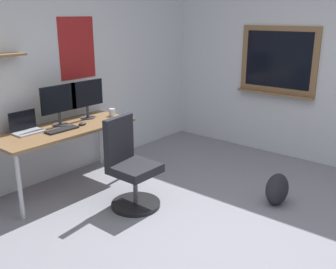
{
  "coord_description": "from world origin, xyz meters",
  "views": [
    {
      "loc": [
        -2.69,
        -1.52,
        1.95
      ],
      "look_at": [
        0.0,
        0.71,
        0.85
      ],
      "focal_mm": 41.11,
      "sensor_mm": 36.0,
      "label": 1
    }
  ],
  "objects": [
    {
      "name": "wall_back",
      "position": [
        -0.0,
        2.45,
        1.3
      ],
      "size": [
        5.0,
        0.3,
        2.6
      ],
      "color": "silver",
      "rests_on": "ground"
    },
    {
      "name": "ground_plane",
      "position": [
        0.0,
        0.0,
        0.0
      ],
      "size": [
        5.2,
        5.2,
        0.0
      ],
      "primitive_type": "plane",
      "color": "gray",
      "rests_on": "ground"
    },
    {
      "name": "monitor_primary",
      "position": [
        -0.21,
        2.14,
        1.0
      ],
      "size": [
        0.46,
        0.17,
        0.46
      ],
      "color": "#38383D",
      "rests_on": "desk"
    },
    {
      "name": "keyboard",
      "position": [
        -0.33,
        1.95,
        0.74
      ],
      "size": [
        0.37,
        0.13,
        0.02
      ],
      "primitive_type": "cube",
      "color": "black",
      "rests_on": "desk"
    },
    {
      "name": "laptop",
      "position": [
        -0.61,
        2.19,
        0.78
      ],
      "size": [
        0.31,
        0.21,
        0.23
      ],
      "color": "#ADAFB5",
      "rests_on": "desk"
    },
    {
      "name": "coffee_mug",
      "position": [
        0.46,
        2.0,
        0.77
      ],
      "size": [
        0.08,
        0.08,
        0.09
      ],
      "primitive_type": "cylinder",
      "color": "silver",
      "rests_on": "desk"
    },
    {
      "name": "computer_mouse",
      "position": [
        -0.05,
        1.95,
        0.74
      ],
      "size": [
        0.1,
        0.06,
        0.03
      ],
      "primitive_type": "ellipsoid",
      "color": "#262628",
      "rests_on": "desk"
    },
    {
      "name": "backpack",
      "position": [
        0.91,
        -0.04,
        0.17
      ],
      "size": [
        0.32,
        0.22,
        0.34
      ],
      "primitive_type": "ellipsoid",
      "color": "#232328",
      "rests_on": "ground"
    },
    {
      "name": "office_chair",
      "position": [
        -0.09,
        1.15,
        0.41
      ],
      "size": [
        0.52,
        0.52,
        0.95
      ],
      "color": "black",
      "rests_on": "ground"
    },
    {
      "name": "desk",
      "position": [
        -0.25,
        2.03,
        0.66
      ],
      "size": [
        1.61,
        0.67,
        0.73
      ],
      "color": "olive",
      "rests_on": "ground"
    },
    {
      "name": "wall_right",
      "position": [
        2.45,
        0.03,
        1.3
      ],
      "size": [
        0.22,
        5.0,
        2.6
      ],
      "color": "silver",
      "rests_on": "ground"
    },
    {
      "name": "monitor_secondary",
      "position": [
        0.19,
        2.14,
        1.0
      ],
      "size": [
        0.46,
        0.17,
        0.46
      ],
      "color": "#38383D",
      "rests_on": "desk"
    }
  ]
}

